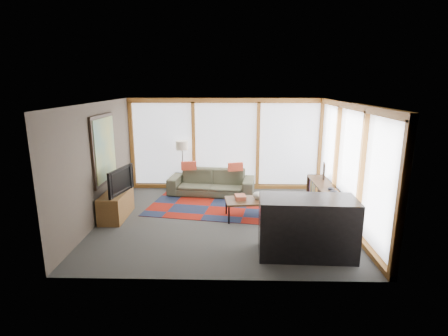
{
  "coord_description": "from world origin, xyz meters",
  "views": [
    {
      "loc": [
        0.19,
        -7.39,
        3.0
      ],
      "look_at": [
        0.0,
        0.4,
        1.1
      ],
      "focal_mm": 28.0,
      "sensor_mm": 36.0,
      "label": 1
    }
  ],
  "objects_px": {
    "floor_lamp": "(183,166)",
    "bar_counter": "(307,227)",
    "coffee_table": "(255,209)",
    "tv_console": "(116,205)",
    "bookshelf": "(326,200)",
    "television": "(117,180)",
    "sofa": "(212,182)"
  },
  "relations": [
    {
      "from": "sofa",
      "to": "tv_console",
      "type": "bearing_deg",
      "value": -132.42
    },
    {
      "from": "bookshelf",
      "to": "bar_counter",
      "type": "height_order",
      "value": "bar_counter"
    },
    {
      "from": "bookshelf",
      "to": "sofa",
      "type": "bearing_deg",
      "value": 154.63
    },
    {
      "from": "sofa",
      "to": "television",
      "type": "height_order",
      "value": "television"
    },
    {
      "from": "floor_lamp",
      "to": "coffee_table",
      "type": "xyz_separation_m",
      "value": [
        1.92,
        -2.09,
        -0.5
      ]
    },
    {
      "from": "floor_lamp",
      "to": "coffee_table",
      "type": "distance_m",
      "value": 2.89
    },
    {
      "from": "bookshelf",
      "to": "television",
      "type": "relative_size",
      "value": 2.4
    },
    {
      "from": "coffee_table",
      "to": "bookshelf",
      "type": "xyz_separation_m",
      "value": [
        1.73,
        0.41,
        0.09
      ]
    },
    {
      "from": "bookshelf",
      "to": "television",
      "type": "height_order",
      "value": "television"
    },
    {
      "from": "bar_counter",
      "to": "bookshelf",
      "type": "bearing_deg",
      "value": 69.02
    },
    {
      "from": "bookshelf",
      "to": "television",
      "type": "bearing_deg",
      "value": -174.53
    },
    {
      "from": "sofa",
      "to": "coffee_table",
      "type": "relative_size",
      "value": 1.77
    },
    {
      "from": "bookshelf",
      "to": "bar_counter",
      "type": "relative_size",
      "value": 1.46
    },
    {
      "from": "floor_lamp",
      "to": "sofa",
      "type": "bearing_deg",
      "value": -22.71
    },
    {
      "from": "floor_lamp",
      "to": "bookshelf",
      "type": "relative_size",
      "value": 0.59
    },
    {
      "from": "bar_counter",
      "to": "floor_lamp",
      "type": "bearing_deg",
      "value": 127.6
    },
    {
      "from": "floor_lamp",
      "to": "bar_counter",
      "type": "bearing_deg",
      "value": -54.54
    },
    {
      "from": "sofa",
      "to": "tv_console",
      "type": "relative_size",
      "value": 1.97
    },
    {
      "from": "floor_lamp",
      "to": "coffee_table",
      "type": "bearing_deg",
      "value": -47.48
    },
    {
      "from": "television",
      "to": "coffee_table",
      "type": "bearing_deg",
      "value": -76.62
    },
    {
      "from": "floor_lamp",
      "to": "coffee_table",
      "type": "height_order",
      "value": "floor_lamp"
    },
    {
      "from": "coffee_table",
      "to": "tv_console",
      "type": "bearing_deg",
      "value": -179.35
    },
    {
      "from": "floor_lamp",
      "to": "bookshelf",
      "type": "xyz_separation_m",
      "value": [
        3.65,
        -1.68,
        -0.41
      ]
    },
    {
      "from": "floor_lamp",
      "to": "tv_console",
      "type": "height_order",
      "value": "floor_lamp"
    },
    {
      "from": "coffee_table",
      "to": "sofa",
      "type": "bearing_deg",
      "value": 121.82
    },
    {
      "from": "sofa",
      "to": "coffee_table",
      "type": "height_order",
      "value": "sofa"
    },
    {
      "from": "coffee_table",
      "to": "bar_counter",
      "type": "xyz_separation_m",
      "value": [
        0.81,
        -1.74,
        0.31
      ]
    },
    {
      "from": "sofa",
      "to": "tv_console",
      "type": "height_order",
      "value": "sofa"
    },
    {
      "from": "tv_console",
      "to": "television",
      "type": "relative_size",
      "value": 1.16
    },
    {
      "from": "tv_console",
      "to": "bar_counter",
      "type": "height_order",
      "value": "bar_counter"
    },
    {
      "from": "tv_console",
      "to": "television",
      "type": "distance_m",
      "value": 0.59
    },
    {
      "from": "coffee_table",
      "to": "tv_console",
      "type": "xyz_separation_m",
      "value": [
        -3.16,
        -0.04,
        0.08
      ]
    }
  ]
}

